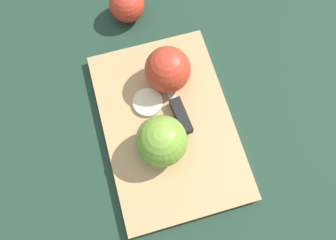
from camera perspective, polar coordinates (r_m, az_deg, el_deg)
name	(u,v)px	position (r m, az deg, el deg)	size (l,w,h in m)	color
ground_plane	(168,127)	(0.62, 0.00, -1.15)	(4.00, 4.00, 0.00)	#1E3828
cutting_board	(168,125)	(0.61, 0.00, -0.89)	(0.38, 0.29, 0.02)	tan
apple_half_left	(162,141)	(0.55, -1.11, -3.68)	(0.09, 0.09, 0.09)	olive
apple_half_right	(168,70)	(0.60, -0.04, 8.73)	(0.08, 0.08, 0.08)	red
knife	(180,114)	(0.60, 2.14, 1.06)	(0.15, 0.03, 0.02)	silver
apple_slice	(148,102)	(0.62, -3.53, 3.09)	(0.06, 0.06, 0.01)	beige
apple_whole	(127,4)	(0.71, -7.19, 19.34)	(0.07, 0.07, 0.08)	red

